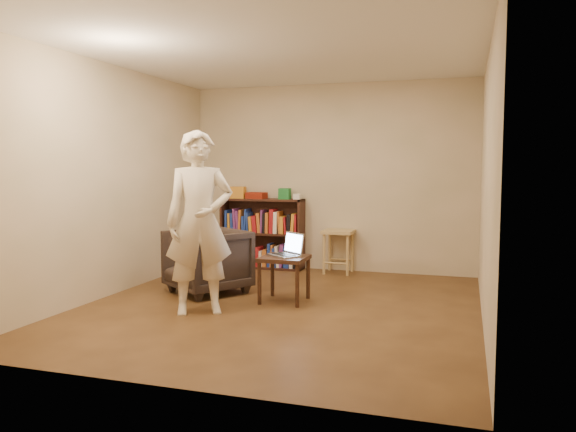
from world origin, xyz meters
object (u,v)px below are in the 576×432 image
(armchair, at_px, (207,261))
(side_table, at_px, (284,264))
(stool, at_px, (338,238))
(bookshelf, at_px, (263,237))
(laptop, at_px, (288,250))
(person, at_px, (199,223))

(armchair, bearing_deg, side_table, 26.12)
(side_table, bearing_deg, stool, 83.68)
(bookshelf, xyz_separation_m, armchair, (-0.05, -1.71, -0.07))
(armchair, distance_m, laptop, 1.02)
(bookshelf, xyz_separation_m, laptop, (0.95, -1.79, 0.11))
(bookshelf, distance_m, stool, 1.13)
(side_table, xyz_separation_m, laptop, (0.02, 0.05, 0.14))
(bookshelf, height_order, person, person)
(laptop, bearing_deg, side_table, -74.32)
(armchair, bearing_deg, person, -34.57)
(bookshelf, bearing_deg, laptop, -62.06)
(side_table, bearing_deg, laptop, 67.80)
(side_table, bearing_deg, armchair, 172.24)
(person, bearing_deg, armchair, 80.91)
(bookshelf, height_order, side_table, bookshelf)
(bookshelf, distance_m, laptop, 2.03)
(armchair, distance_m, person, 1.05)
(bookshelf, relative_size, laptop, 2.79)
(armchair, bearing_deg, bookshelf, 122.16)
(stool, distance_m, armchair, 2.03)
(armchair, bearing_deg, stool, 88.32)
(side_table, bearing_deg, person, -132.85)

